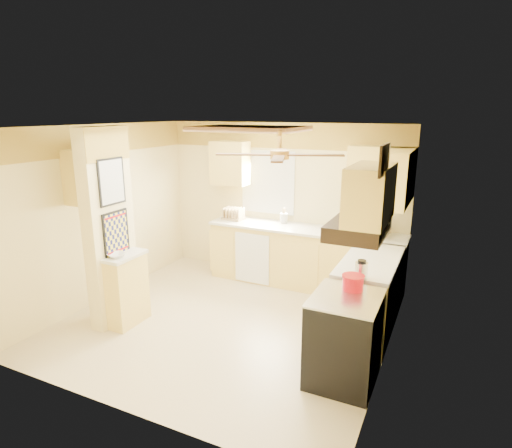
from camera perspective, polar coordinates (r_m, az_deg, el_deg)
The scene contains 34 objects.
floor at distance 5.75m, azimuth -3.95°, elevation -12.92°, with size 4.00×4.00×0.00m, color beige.
ceiling at distance 5.09m, azimuth -4.46°, elevation 12.84°, with size 4.00×4.00×0.00m, color white.
wall_back at distance 6.95m, azimuth 3.51°, elevation 3.01°, with size 4.00×4.00×0.00m, color #EED991.
wall_front at distance 3.84m, azimuth -18.35°, elevation -7.79°, with size 4.00×4.00×0.00m, color #EED991.
wall_left at distance 6.48m, azimuth -19.81°, elevation 1.26°, with size 3.80×3.80×0.00m, color #EED991.
wall_right at distance 4.67m, azimuth 17.76°, elevation -3.64°, with size 3.80×3.80×0.00m, color #EED991.
wallpaper_border at distance 6.79m, azimuth 3.59°, elevation 11.68°, with size 4.00×0.02×0.40m, color #FFD64B.
partition_column at distance 5.65m, azimuth -19.02°, elevation -0.58°, with size 0.20×0.70×2.50m, color #EED991.
partition_ledge at distance 5.76m, azimuth -16.75°, elevation -8.52°, with size 0.25×0.55×0.90m, color #DDBE54.
ledge_top at distance 5.60m, azimuth -17.10°, elevation -4.10°, with size 0.28×0.58×0.04m, color silver.
lower_cabinets_back at distance 6.73m, azimuth 6.41°, elevation -4.54°, with size 3.00×0.60×0.90m, color #DDBE54.
lower_cabinets_right at distance 5.55m, azimuth 14.88°, elevation -9.30°, with size 0.60×1.40×0.90m, color #DDBE54.
countertop_back at distance 6.58m, azimuth 6.50°, elevation -0.70°, with size 3.04×0.64×0.04m, color silver.
countertop_right at distance 5.38m, azimuth 15.11°, elevation -4.71°, with size 0.64×1.44×0.04m, color silver.
dishwasher_panel at distance 6.73m, azimuth -0.53°, elevation -4.62°, with size 0.58×0.02×0.80m, color white.
window at distance 6.98m, azimuth 1.59°, elevation 5.59°, with size 0.92×0.02×1.02m.
upper_cab_back_left at distance 7.05m, azimuth -3.44°, elevation 8.13°, with size 0.60×0.35×0.70m, color #DDBE54.
upper_cab_back_right at distance 6.28m, azimuth 16.32°, elevation 6.72°, with size 0.90×0.35×0.70m, color #DDBE54.
upper_cab_right at distance 5.77m, azimuth 18.25°, elevation 5.90°, with size 0.35×1.00×0.70m, color #DDBE54.
upper_cab_left_wall at distance 6.07m, azimuth -20.78°, elevation 6.10°, with size 0.35×0.75×0.70m, color #DDBE54.
upper_cab_over_stove at distance 4.00m, azimuth 14.97°, elevation 3.88°, with size 0.35×0.76×0.52m, color #DDBE54.
stove at distance 4.54m, azimuth 11.69°, elevation -14.69°, with size 0.68×0.77×0.92m.
range_hood at distance 4.09m, azimuth 13.49°, elevation -0.54°, with size 0.50×0.76×0.14m, color black.
poster_menu at distance 5.45m, azimuth -18.70°, elevation 5.37°, with size 0.02×0.42×0.57m.
poster_nashville at distance 5.59m, azimuth -18.15°, elevation -1.20°, with size 0.02×0.42×0.57m.
ceiling_light_panel at distance 5.48m, azimuth -0.88°, elevation 12.56°, with size 1.35×0.95×0.06m.
ceiling_fan at distance 4.04m, azimuth 3.17°, elevation 9.28°, with size 1.15×1.15×0.26m.
vent_grate at distance 3.58m, azimuth 16.74°, elevation 8.19°, with size 0.02×0.40×0.25m, color black.
microwave at distance 6.30m, azimuth 13.76°, elevation -0.05°, with size 0.58×0.39×0.32m, color white.
bowl at distance 5.51m, azimuth -18.13°, elevation -4.00°, with size 0.21×0.21×0.05m, color white.
dutch_oven at distance 4.48m, azimuth 12.80°, elevation -7.59°, with size 0.23×0.23×0.15m.
kettle at distance 4.70m, azimuth 13.87°, elevation -5.99°, with size 0.14×0.14×0.21m.
dish_rack at distance 7.05m, azimuth -3.02°, elevation 1.19°, with size 0.35×0.27×0.19m.
utensil_crock at distance 6.83m, azimuth 3.72°, elevation 0.81°, with size 0.12×0.12×0.24m.
Camera 1 is at (2.51, -4.42, 2.68)m, focal length 30.00 mm.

